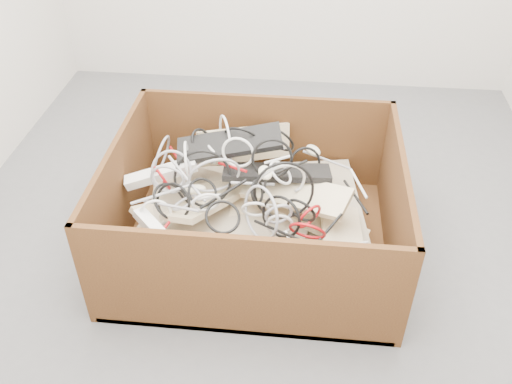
# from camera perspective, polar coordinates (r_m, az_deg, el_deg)

# --- Properties ---
(ground) EXTENTS (3.00, 3.00, 0.00)m
(ground) POSITION_cam_1_polar(r_m,az_deg,el_deg) (2.76, 0.82, -2.72)
(ground) COLOR #58595B
(ground) RESTS_ON ground
(cardboard_box) EXTENTS (1.24, 1.03, 0.53)m
(cardboard_box) POSITION_cam_1_polar(r_m,az_deg,el_deg) (2.53, -0.45, -3.25)
(cardboard_box) COLOR #3A1D0E
(cardboard_box) RESTS_ON ground
(keyboard_pile) EXTENTS (1.04, 0.91, 0.42)m
(keyboard_pile) POSITION_cam_1_polar(r_m,az_deg,el_deg) (2.44, -0.22, -0.61)
(keyboard_pile) COLOR beige
(keyboard_pile) RESTS_ON cardboard_box
(mice_scatter) EXTENTS (0.61, 0.81, 0.20)m
(mice_scatter) POSITION_cam_1_polar(r_m,az_deg,el_deg) (2.36, -0.68, 0.19)
(mice_scatter) COLOR beige
(mice_scatter) RESTS_ON keyboard_pile
(power_strip_left) EXTENTS (0.33, 0.13, 0.13)m
(power_strip_left) POSITION_cam_1_polar(r_m,az_deg,el_deg) (2.49, -9.72, 1.90)
(power_strip_left) COLOR white
(power_strip_left) RESTS_ON keyboard_pile
(power_strip_right) EXTENTS (0.23, 0.21, 0.09)m
(power_strip_right) POSITION_cam_1_polar(r_m,az_deg,el_deg) (2.25, -10.19, -3.92)
(power_strip_right) COLOR white
(power_strip_right) RESTS_ON keyboard_pile
(vga_plug) EXTENTS (0.06, 0.06, 0.03)m
(vga_plug) POSITION_cam_1_polar(r_m,az_deg,el_deg) (2.38, 6.29, 0.23)
(vga_plug) COLOR blue
(vga_plug) RESTS_ON keyboard_pile
(cable_tangle) EXTENTS (0.97, 0.84, 0.41)m
(cable_tangle) POSITION_cam_1_polar(r_m,az_deg,el_deg) (2.36, -2.79, 1.39)
(cable_tangle) COLOR black
(cable_tangle) RESTS_ON keyboard_pile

